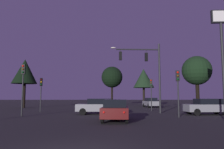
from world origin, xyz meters
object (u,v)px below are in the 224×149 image
(traffic_light_corner_left, at_px, (151,88))
(tree_behind_sign, at_px, (197,71))
(car_crossing_right, at_px, (207,106))
(car_nearside_lane, at_px, (115,110))
(traffic_light_corner_right, at_px, (41,88))
(traffic_signal_mast_arm, at_px, (147,66))
(traffic_light_far_side, at_px, (178,84))
(car_crossing_left, at_px, (98,106))
(car_far_lane, at_px, (151,102))
(tree_left_far, at_px, (112,77))
(tree_center_horizon, at_px, (144,78))
(store_sign_illuminated, at_px, (222,40))
(traffic_light_median, at_px, (23,79))
(tree_right_cluster, at_px, (25,72))

(traffic_light_corner_left, height_order, tree_behind_sign, tree_behind_sign)
(car_crossing_right, bearing_deg, car_nearside_lane, -150.99)
(traffic_light_corner_right, xyz_separation_m, car_nearside_lane, (8.13, -9.11, -1.93))
(tree_behind_sign, bearing_deg, car_crossing_right, -107.97)
(traffic_signal_mast_arm, bearing_deg, traffic_light_far_side, -69.11)
(car_crossing_left, height_order, car_far_lane, same)
(traffic_light_corner_left, distance_m, car_nearside_lane, 11.79)
(tree_left_far, distance_m, tree_center_horizon, 7.64)
(car_nearside_lane, xyz_separation_m, car_far_lane, (6.38, 18.92, -0.00))
(car_crossing_left, relative_size, store_sign_illuminated, 0.52)
(traffic_light_median, relative_size, car_crossing_left, 1.07)
(traffic_light_far_side, bearing_deg, traffic_light_median, 173.48)
(tree_center_horizon, bearing_deg, car_nearside_lane, -104.29)
(traffic_light_corner_left, relative_size, traffic_light_corner_right, 1.01)
(traffic_light_median, xyz_separation_m, tree_behind_sign, (20.00, 9.98, 2.02))
(car_nearside_lane, xyz_separation_m, car_crossing_left, (-1.45, 5.71, -0.00))
(car_far_lane, height_order, tree_behind_sign, tree_behind_sign)
(car_nearside_lane, height_order, tree_left_far, tree_left_far)
(traffic_light_corner_right, bearing_deg, tree_behind_sign, 13.41)
(traffic_light_corner_left, xyz_separation_m, car_crossing_right, (4.18, -5.65, -1.95))
(car_nearside_lane, relative_size, car_far_lane, 1.07)
(car_nearside_lane, height_order, store_sign_illuminated, store_sign_illuminated)
(traffic_light_far_side, bearing_deg, car_crossing_left, 153.58)
(traffic_light_far_side, relative_size, tree_right_cluster, 0.52)
(traffic_light_median, distance_m, car_far_lane, 21.06)
(car_nearside_lane, distance_m, car_far_lane, 19.96)
(car_nearside_lane, relative_size, tree_behind_sign, 0.61)
(traffic_light_corner_right, xyz_separation_m, tree_center_horizon, (14.30, 15.13, 2.35))
(traffic_light_corner_left, xyz_separation_m, tree_left_far, (-4.37, 18.57, 2.99))
(car_nearside_lane, relative_size, car_crossing_right, 1.03)
(traffic_light_median, height_order, tree_left_far, tree_left_far)
(traffic_signal_mast_arm, distance_m, traffic_light_corner_right, 12.10)
(car_far_lane, distance_m, tree_right_cluster, 20.39)
(car_nearside_lane, bearing_deg, traffic_signal_mast_arm, 62.89)
(traffic_signal_mast_arm, xyz_separation_m, car_nearside_lane, (-3.57, -6.97, -4.16))
(traffic_signal_mast_arm, xyz_separation_m, tree_behind_sign, (8.26, 6.90, 0.32))
(traffic_light_median, bearing_deg, car_nearside_lane, -25.45)
(store_sign_illuminated, relative_size, tree_right_cluster, 1.10)
(car_far_lane, bearing_deg, car_crossing_right, -79.60)
(tree_right_cluster, bearing_deg, traffic_light_corner_right, -58.95)
(traffic_light_corner_left, bearing_deg, tree_right_cluster, 158.15)
(traffic_light_corner_left, relative_size, tree_behind_sign, 0.52)
(car_nearside_lane, distance_m, tree_center_horizon, 25.38)
(traffic_light_corner_left, bearing_deg, tree_center_horizon, 84.08)
(traffic_light_corner_left, height_order, car_crossing_right, traffic_light_corner_left)
(tree_left_far, bearing_deg, car_nearside_lane, -90.76)
(traffic_light_far_side, relative_size, store_sign_illuminated, 0.47)
(traffic_signal_mast_arm, xyz_separation_m, traffic_light_median, (-11.73, -3.08, -1.69))
(store_sign_illuminated, height_order, tree_behind_sign, store_sign_illuminated)
(traffic_light_corner_left, bearing_deg, car_crossing_right, -53.50)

